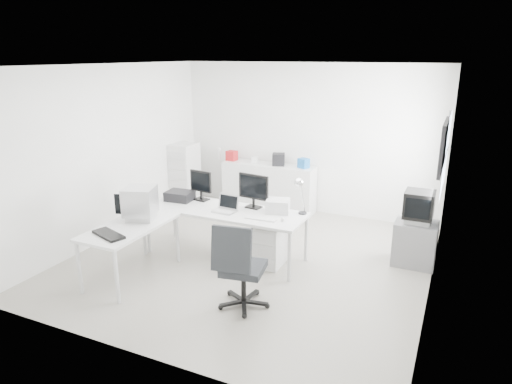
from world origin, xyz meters
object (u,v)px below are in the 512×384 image
at_px(drawer_pedestal, 270,244).
at_px(tv_cabinet, 415,243).
at_px(main_desk, 225,233).
at_px(lcd_monitor_small, 201,185).
at_px(office_chair, 243,264).
at_px(lcd_monitor_large, 254,191).
at_px(sideboard, 269,187).
at_px(side_desk, 132,251).
at_px(inkjet_printer, 180,196).
at_px(laptop, 224,205).
at_px(filing_cabinet, 185,175).
at_px(crt_tv, 419,207).
at_px(laser_printer, 278,206).
at_px(crt_monitor, 140,204).

distance_m(drawer_pedestal, tv_cabinet, 2.10).
bearing_deg(main_desk, lcd_monitor_small, 155.56).
bearing_deg(office_chair, lcd_monitor_small, 125.89).
height_order(lcd_monitor_large, sideboard, lcd_monitor_large).
bearing_deg(drawer_pedestal, side_desk, -143.43).
relative_size(lcd_monitor_large, office_chair, 0.46).
bearing_deg(office_chair, inkjet_printer, 134.51).
distance_m(drawer_pedestal, laptop, 0.87).
relative_size(side_desk, filing_cabinet, 1.11).
bearing_deg(side_desk, lcd_monitor_large, 48.37).
xyz_separation_m(side_desk, lcd_monitor_large, (1.20, 1.35, 0.63)).
relative_size(main_desk, lcd_monitor_small, 4.96).
bearing_deg(drawer_pedestal, lcd_monitor_large, 150.26).
xyz_separation_m(inkjet_printer, filing_cabinet, (-1.04, 1.73, -0.19)).
distance_m(side_desk, tv_cabinet, 4.01).
height_order(lcd_monitor_small, crt_tv, lcd_monitor_small).
relative_size(laptop, tv_cabinet, 0.53).
bearing_deg(inkjet_printer, side_desk, -94.26).
bearing_deg(lcd_monitor_large, sideboard, 114.33).
bearing_deg(laptop, side_desk, -127.38).
distance_m(laser_printer, tv_cabinet, 2.05).
bearing_deg(laser_printer, crt_tv, 5.53).
bearing_deg(laser_printer, laptop, -170.33).
relative_size(lcd_monitor_large, filing_cabinet, 0.40).
bearing_deg(main_desk, side_desk, -127.69).
bearing_deg(laptop, filing_cabinet, 139.78).
bearing_deg(laptop, sideboard, 102.25).
bearing_deg(office_chair, lcd_monitor_large, 100.77).
distance_m(tv_cabinet, sideboard, 3.19).
distance_m(crt_monitor, crt_tv, 3.89).
height_order(drawer_pedestal, tv_cabinet, tv_cabinet).
bearing_deg(crt_monitor, inkjet_printer, 70.93).
bearing_deg(crt_monitor, sideboard, 60.45).
height_order(main_desk, office_chair, office_chair).
distance_m(inkjet_printer, crt_monitor, 0.96).
distance_m(main_desk, drawer_pedestal, 0.71).
distance_m(laser_printer, crt_monitor, 1.93).
bearing_deg(side_desk, laser_printer, 39.52).
relative_size(inkjet_printer, lcd_monitor_small, 0.84).
relative_size(laptop, laser_printer, 1.04).
bearing_deg(lcd_monitor_small, drawer_pedestal, -0.94).
bearing_deg(side_desk, crt_tv, 30.18).
height_order(main_desk, crt_monitor, crt_monitor).
distance_m(lcd_monitor_small, lcd_monitor_large, 0.90).
xyz_separation_m(laser_printer, filing_cabinet, (-2.64, 1.61, -0.21)).
xyz_separation_m(laptop, filing_cabinet, (-1.94, 1.93, -0.23)).
bearing_deg(main_desk, laser_printer, 16.35).
xyz_separation_m(drawer_pedestal, crt_tv, (1.91, 0.86, 0.57)).
relative_size(side_desk, lcd_monitor_large, 2.76).
height_order(lcd_monitor_large, office_chair, lcd_monitor_large).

